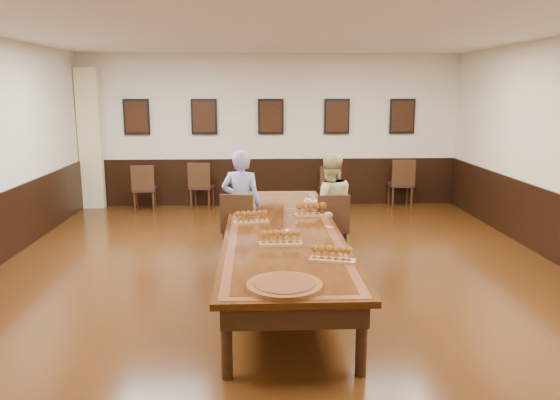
{
  "coord_description": "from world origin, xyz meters",
  "views": [
    {
      "loc": [
        -0.31,
        -6.65,
        2.44
      ],
      "look_at": [
        0.0,
        0.5,
        1.0
      ],
      "focal_mm": 35.0,
      "sensor_mm": 36.0,
      "label": 1
    }
  ],
  "objects_px": {
    "spare_chair_c": "(329,187)",
    "carved_platter": "(284,286)",
    "conference_table": "(282,238)",
    "spare_chair_b": "(202,185)",
    "chair_woman": "(330,226)",
    "person_man": "(241,204)",
    "chair_man": "(240,226)",
    "spare_chair_d": "(401,183)",
    "person_woman": "(329,206)",
    "spare_chair_a": "(144,188)"
  },
  "relations": [
    {
      "from": "spare_chair_c",
      "to": "carved_platter",
      "type": "relative_size",
      "value": 1.17
    },
    {
      "from": "conference_table",
      "to": "spare_chair_c",
      "type": "bearing_deg",
      "value": 74.99
    },
    {
      "from": "spare_chair_b",
      "to": "conference_table",
      "type": "height_order",
      "value": "spare_chair_b"
    },
    {
      "from": "chair_woman",
      "to": "spare_chair_b",
      "type": "distance_m",
      "value": 4.25
    },
    {
      "from": "chair_woman",
      "to": "carved_platter",
      "type": "relative_size",
      "value": 1.26
    },
    {
      "from": "person_man",
      "to": "conference_table",
      "type": "xyz_separation_m",
      "value": [
        0.54,
        -1.18,
        -0.19
      ]
    },
    {
      "from": "person_man",
      "to": "carved_platter",
      "type": "relative_size",
      "value": 2.03
    },
    {
      "from": "chair_man",
      "to": "carved_platter",
      "type": "relative_size",
      "value": 1.27
    },
    {
      "from": "spare_chair_d",
      "to": "person_man",
      "type": "bearing_deg",
      "value": 48.54
    },
    {
      "from": "chair_man",
      "to": "spare_chair_b",
      "type": "xyz_separation_m",
      "value": [
        -0.9,
        3.58,
        -0.01
      ]
    },
    {
      "from": "chair_woman",
      "to": "person_woman",
      "type": "relative_size",
      "value": 0.64
    },
    {
      "from": "spare_chair_a",
      "to": "person_woman",
      "type": "bearing_deg",
      "value": 130.14
    },
    {
      "from": "person_man",
      "to": "conference_table",
      "type": "relative_size",
      "value": 0.32
    },
    {
      "from": "spare_chair_b",
      "to": "person_man",
      "type": "bearing_deg",
      "value": 113.45
    },
    {
      "from": "spare_chair_a",
      "to": "spare_chair_d",
      "type": "bearing_deg",
      "value": 176.67
    },
    {
      "from": "carved_platter",
      "to": "spare_chair_c",
      "type": "bearing_deg",
      "value": 79.1
    },
    {
      "from": "chair_man",
      "to": "carved_platter",
      "type": "bearing_deg",
      "value": 109.3
    },
    {
      "from": "conference_table",
      "to": "carved_platter",
      "type": "height_order",
      "value": "carved_platter"
    },
    {
      "from": "spare_chair_b",
      "to": "person_woman",
      "type": "bearing_deg",
      "value": 130.73
    },
    {
      "from": "person_woman",
      "to": "spare_chair_d",
      "type": "bearing_deg",
      "value": -123.38
    },
    {
      "from": "spare_chair_d",
      "to": "conference_table",
      "type": "distance_m",
      "value": 5.39
    },
    {
      "from": "carved_platter",
      "to": "conference_table",
      "type": "bearing_deg",
      "value": 87.94
    },
    {
      "from": "person_man",
      "to": "carved_platter",
      "type": "xyz_separation_m",
      "value": [
        0.46,
        -3.34,
        -0.03
      ]
    },
    {
      "from": "carved_platter",
      "to": "person_woman",
      "type": "bearing_deg",
      "value": 75.87
    },
    {
      "from": "spare_chair_c",
      "to": "person_man",
      "type": "distance_m",
      "value": 3.73
    },
    {
      "from": "spare_chair_c",
      "to": "chair_woman",
      "type": "bearing_deg",
      "value": 82.8
    },
    {
      "from": "chair_man",
      "to": "person_woman",
      "type": "relative_size",
      "value": 0.65
    },
    {
      "from": "spare_chair_c",
      "to": "spare_chair_d",
      "type": "height_order",
      "value": "spare_chair_d"
    },
    {
      "from": "spare_chair_d",
      "to": "carved_platter",
      "type": "distance_m",
      "value": 7.36
    },
    {
      "from": "spare_chair_c",
      "to": "spare_chair_d",
      "type": "bearing_deg",
      "value": -173.67
    },
    {
      "from": "spare_chair_d",
      "to": "chair_woman",
      "type": "bearing_deg",
      "value": 63.19
    },
    {
      "from": "spare_chair_a",
      "to": "conference_table",
      "type": "xyz_separation_m",
      "value": [
        2.61,
        -4.47,
        0.13
      ]
    },
    {
      "from": "chair_woman",
      "to": "spare_chair_c",
      "type": "relative_size",
      "value": 1.08
    },
    {
      "from": "chair_man",
      "to": "chair_woman",
      "type": "bearing_deg",
      "value": -171.09
    },
    {
      "from": "person_woman",
      "to": "carved_platter",
      "type": "bearing_deg",
      "value": 72.2
    },
    {
      "from": "conference_table",
      "to": "chair_man",
      "type": "bearing_deg",
      "value": 117.36
    },
    {
      "from": "spare_chair_c",
      "to": "carved_platter",
      "type": "bearing_deg",
      "value": 79.2
    },
    {
      "from": "chair_woman",
      "to": "person_man",
      "type": "bearing_deg",
      "value": -10.3
    },
    {
      "from": "chair_man",
      "to": "conference_table",
      "type": "bearing_deg",
      "value": 128.23
    },
    {
      "from": "spare_chair_a",
      "to": "spare_chair_b",
      "type": "relative_size",
      "value": 0.98
    },
    {
      "from": "chair_woman",
      "to": "spare_chair_b",
      "type": "height_order",
      "value": "chair_woman"
    },
    {
      "from": "person_man",
      "to": "person_woman",
      "type": "distance_m",
      "value": 1.29
    },
    {
      "from": "spare_chair_d",
      "to": "spare_chair_b",
      "type": "bearing_deg",
      "value": 1.88
    },
    {
      "from": "spare_chair_a",
      "to": "spare_chair_c",
      "type": "relative_size",
      "value": 1.05
    },
    {
      "from": "spare_chair_b",
      "to": "conference_table",
      "type": "bearing_deg",
      "value": 115.99
    },
    {
      "from": "chair_man",
      "to": "spare_chair_a",
      "type": "height_order",
      "value": "chair_man"
    },
    {
      "from": "person_woman",
      "to": "spare_chair_a",
      "type": "bearing_deg",
      "value": -48.39
    },
    {
      "from": "person_woman",
      "to": "conference_table",
      "type": "relative_size",
      "value": 0.31
    },
    {
      "from": "spare_chair_d",
      "to": "carved_platter",
      "type": "xyz_separation_m",
      "value": [
        -2.83,
        -6.79,
        0.26
      ]
    },
    {
      "from": "person_man",
      "to": "person_woman",
      "type": "height_order",
      "value": "person_man"
    }
  ]
}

